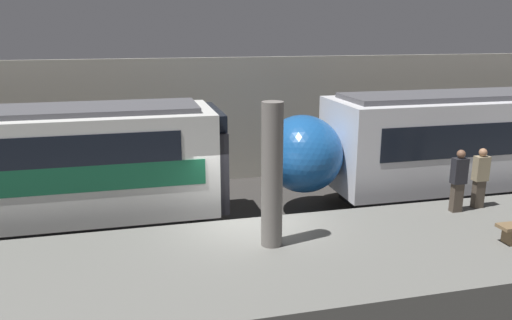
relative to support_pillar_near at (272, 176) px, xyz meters
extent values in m
plane|color=#33302D|center=(-0.15, 1.71, -2.64)|extent=(120.00, 120.00, 0.00)
cube|color=slate|center=(-0.15, -0.56, -2.13)|extent=(40.00, 4.55, 1.01)
cube|color=#B2AD9E|center=(-0.15, 8.51, -0.28)|extent=(50.00, 0.15, 4.72)
cylinder|color=slate|center=(0.00, 0.00, 0.00)|extent=(0.48, 0.48, 3.25)
ellipsoid|color=#195199|center=(2.16, 4.14, -0.64)|extent=(2.42, 2.81, 2.38)
sphere|color=#F2EFCC|center=(1.21, 4.14, -1.06)|extent=(0.20, 0.20, 0.20)
cube|color=black|center=(-0.57, 4.14, -0.72)|extent=(0.25, 3.00, 2.27)
cube|color=black|center=(-0.57, 4.14, 0.41)|extent=(0.25, 2.69, 0.91)
sphere|color=#EA4C42|center=(-0.42, 3.46, -1.12)|extent=(0.18, 0.18, 0.18)
sphere|color=#EA4C42|center=(-0.42, 4.83, -1.12)|extent=(0.18, 0.18, 0.18)
cube|color=#473D33|center=(5.35, 0.85, -1.23)|extent=(0.28, 0.20, 0.79)
cube|color=#232328|center=(5.35, 0.85, -0.50)|extent=(0.38, 0.24, 0.68)
sphere|color=brown|center=(5.35, 0.85, -0.04)|extent=(0.22, 0.22, 0.22)
cube|color=#473D33|center=(6.11, 0.98, -1.24)|extent=(0.28, 0.20, 0.77)
cube|color=gray|center=(6.11, 0.98, -0.52)|extent=(0.38, 0.24, 0.67)
sphere|color=#9E7051|center=(6.11, 0.98, -0.08)|extent=(0.22, 0.22, 0.22)
cube|color=brown|center=(5.22, -1.26, -1.42)|extent=(0.10, 0.32, 0.41)
camera|label=1|loc=(-2.85, -10.05, 3.11)|focal=35.00mm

